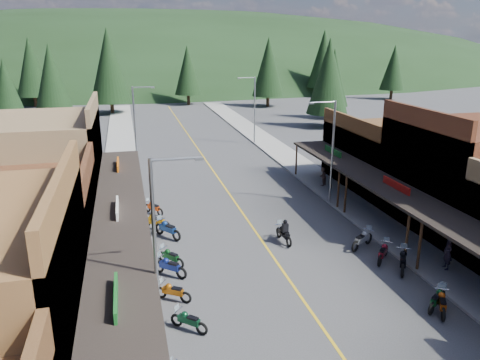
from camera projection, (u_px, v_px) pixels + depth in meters
ground at (274, 258)px, 27.44m from camera, size 220.00×220.00×0.00m
centerline at (212, 169)px, 46.00m from camera, size 0.15×90.00×0.01m
sidewalk_west at (121, 174)px, 44.00m from camera, size 3.40×94.00×0.15m
sidewalk_east at (295, 163)px, 47.97m from camera, size 3.40×94.00×0.15m
shop_west_2 at (22, 229)px, 25.14m from camera, size 10.90×9.00×6.20m
shop_west_3 at (45, 166)px, 33.75m from camera, size 10.90×10.20×8.20m
shop_east_2 at (465, 177)px, 31.13m from camera, size 10.90×9.00×8.20m
shop_east_3 at (387, 157)px, 40.32m from camera, size 10.90×10.20×6.20m
streetlight_0 at (158, 242)px, 18.97m from camera, size 2.16×0.18×8.00m
streetlight_1 at (136, 124)px, 44.97m from camera, size 2.16×0.18×8.00m
streetlight_2 at (331, 148)px, 35.14m from camera, size 2.16×0.18×8.00m
streetlight_3 at (253, 107)px, 55.57m from camera, size 2.16×0.18×8.00m
ridge_hill at (148, 77)px, 152.78m from camera, size 310.00×140.00×60.00m
pine_1 at (31, 67)px, 84.83m from camera, size 5.88×5.88×12.50m
pine_2 at (109, 65)px, 76.66m from camera, size 6.72×6.72×14.00m
pine_3 at (188, 70)px, 87.73m from camera, size 5.04×5.04×11.00m
pine_4 at (268, 67)px, 85.13m from camera, size 5.88×5.88×12.50m
pine_5 at (324, 59)px, 99.70m from camera, size 6.72×6.72×14.00m
pine_6 at (394, 67)px, 95.45m from camera, size 5.04×5.04×11.00m
pine_8 at (7, 91)px, 57.81m from camera, size 4.48×4.48×10.00m
pine_9 at (333, 78)px, 72.82m from camera, size 4.93×4.93×10.80m
pine_10 at (51, 78)px, 67.77m from camera, size 5.38×5.38×11.60m
pine_11 at (329, 76)px, 65.17m from camera, size 5.82×5.82×12.40m
bike_west_5 at (189, 320)px, 20.54m from camera, size 1.81×1.72×1.07m
bike_west_6 at (173, 291)px, 22.86m from camera, size 1.95×1.59×1.10m
bike_west_7 at (170, 266)px, 25.24m from camera, size 2.06×1.95×1.22m
bike_west_8 at (171, 256)px, 26.47m from camera, size 1.74×1.93×1.12m
bike_west_9 at (168, 228)px, 30.07m from camera, size 1.98×2.32×1.32m
bike_west_10 at (155, 221)px, 31.34m from camera, size 2.24×1.81×1.25m
bike_west_11 at (154, 207)px, 34.13m from camera, size 1.66×1.90×1.09m
bike_east_4 at (442, 302)px, 21.86m from camera, size 1.56×2.06×1.14m
bike_east_5 at (437, 298)px, 22.20m from camera, size 1.98×1.64×1.11m
bike_east_6 at (403, 260)px, 25.84m from camera, size 1.84×2.31×1.29m
bike_east_7 at (383, 252)px, 26.93m from camera, size 1.94×2.00×1.20m
bike_east_8 at (362, 239)px, 28.60m from camera, size 2.25×1.77×1.25m
rider_on_bike at (284, 233)px, 29.40m from camera, size 0.91×2.18×1.62m
pedestrian_east_a at (448, 253)px, 25.63m from camera, size 0.61×0.79×1.92m
pedestrian_east_b at (323, 176)px, 40.18m from camera, size 0.90×0.88×1.65m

